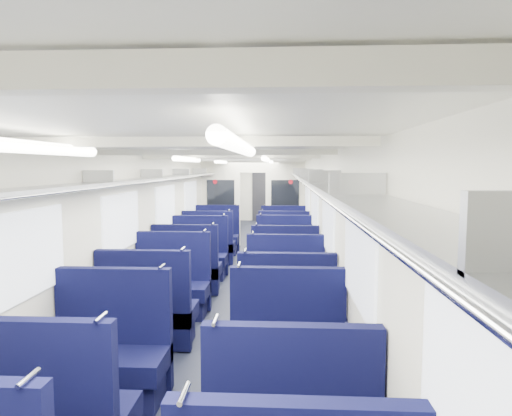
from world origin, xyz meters
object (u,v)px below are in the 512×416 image
object	(u,v)px
seat_7	(288,357)
seat_9	(286,320)
seat_12	(187,271)
seat_16	(209,247)
seat_11	(285,294)
seat_17	(284,247)
end_door	(262,196)
seat_14	(199,258)
seat_13	(285,273)
bulkhead	(253,201)
seat_10	(172,289)
seat_18	(217,238)
seat_6	(109,358)
seat_15	(284,257)
seat_19	(283,240)
seat_8	(148,315)

from	to	relation	value
seat_7	seat_9	world-z (taller)	same
seat_12	seat_16	distance (m)	2.30
seat_11	seat_17	bearing A→B (deg)	90.00
end_door	seat_14	size ratio (longest dim) A/B	1.62
seat_11	seat_13	size ratio (longest dim) A/B	1.00
bulkhead	seat_10	size ratio (longest dim) A/B	2.27
seat_9	seat_14	xyz separation A→B (m)	(-1.66, 3.40, 0.00)
seat_18	bulkhead	bearing A→B (deg)	55.26
seat_6	seat_16	size ratio (longest dim) A/B	1.00
bulkhead	seat_15	size ratio (longest dim) A/B	2.27
seat_9	seat_18	xyz separation A→B (m)	(-1.66, 5.80, 0.00)
seat_9	seat_15	size ratio (longest dim) A/B	1.00
seat_15	seat_11	bearing A→B (deg)	-90.00
seat_11	seat_13	bearing A→B (deg)	90.00
seat_6	seat_10	distance (m)	2.37
seat_9	seat_10	distance (m)	2.06
bulkhead	seat_19	xyz separation A→B (m)	(0.83, -1.29, -0.85)
seat_10	seat_12	size ratio (longest dim) A/B	1.00
seat_7	seat_14	world-z (taller)	same
bulkhead	seat_11	world-z (taller)	bulkhead
seat_9	seat_19	distance (m)	5.70
seat_13	seat_14	bearing A→B (deg)	146.80
end_door	seat_16	xyz separation A→B (m)	(-0.83, -7.99, -0.62)
seat_6	seat_18	xyz separation A→B (m)	(0.00, 6.94, 0.00)
seat_6	seat_10	bearing A→B (deg)	90.00
seat_8	seat_17	xyz separation A→B (m)	(1.66, 4.63, 0.00)
seat_8	seat_15	size ratio (longest dim) A/B	1.00
end_door	seat_10	bearing A→B (deg)	-94.17
seat_14	seat_10	bearing A→B (deg)	-90.00
seat_7	seat_9	xyz separation A→B (m)	(0.00, 1.02, 0.00)
seat_8	seat_18	size ratio (longest dim) A/B	1.00
seat_7	seat_15	xyz separation A→B (m)	(0.00, 4.59, 0.00)
seat_14	seat_15	size ratio (longest dim) A/B	1.00
seat_16	seat_12	bearing A→B (deg)	-90.00
bulkhead	seat_14	distance (m)	3.78
bulkhead	seat_7	xyz separation A→B (m)	(0.83, -8.02, -0.85)
seat_11	seat_14	xyz separation A→B (m)	(-1.66, 2.35, 0.00)
seat_7	seat_9	distance (m)	1.02
end_door	seat_8	bearing A→B (deg)	-93.78
bulkhead	end_door	bearing A→B (deg)	90.00
end_door	seat_15	distance (m)	9.11
seat_13	seat_19	distance (m)	3.39
end_door	seat_7	size ratio (longest dim) A/B	1.62
seat_14	seat_11	bearing A→B (deg)	-54.82
seat_10	seat_19	world-z (taller)	same
seat_8	seat_16	distance (m)	4.56
seat_8	seat_15	bearing A→B (deg)	64.60
end_door	seat_18	world-z (taller)	end_door
seat_14	seat_17	size ratio (longest dim) A/B	1.00
bulkhead	seat_16	xyz separation A→B (m)	(-0.83, -2.36, -0.85)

